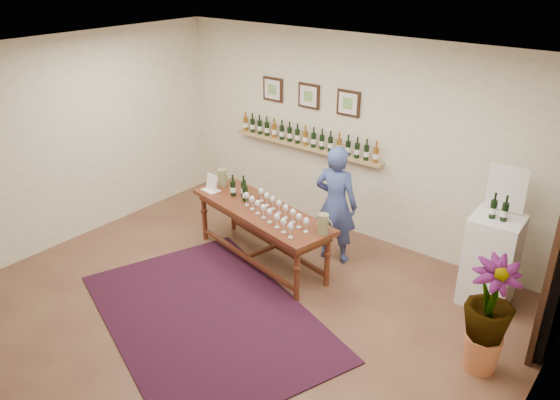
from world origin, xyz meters
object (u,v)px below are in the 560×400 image
Objects in this scene: display_pedestal at (491,260)px; potted_plant at (488,317)px; person at (336,204)px; tasting_table at (261,217)px.

display_pedestal is 1.24m from potted_plant.
person reaches higher than display_pedestal.
display_pedestal reaches higher than tasting_table.
potted_plant is at bearing -72.87° from display_pedestal.
tasting_table is 2.13× the size of potted_plant.
tasting_table is at bearing 175.28° from potted_plant.
potted_plant is (0.36, -1.18, 0.07)m from display_pedestal.
person is at bearing 158.60° from potted_plant.
potted_plant is 0.67× the size of person.
person reaches higher than potted_plant.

